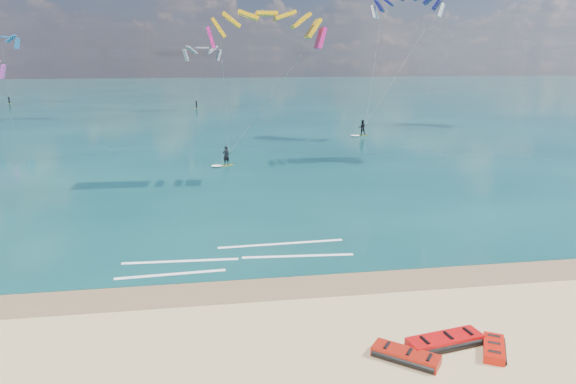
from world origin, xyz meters
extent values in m
plane|color=tan|center=(0.00, 40.00, 0.00)|extent=(320.00, 320.00, 0.00)
cube|color=brown|center=(0.00, 3.00, 0.00)|extent=(320.00, 2.40, 0.01)
cube|color=#093034|center=(0.00, 104.00, 0.02)|extent=(320.00, 200.00, 0.04)
cube|color=#AFC517|center=(-0.04, 28.29, 0.07)|extent=(1.35, 0.94, 0.06)
imported|color=black|center=(-0.04, 28.29, 0.95)|extent=(0.75, 0.65, 1.73)
cylinder|color=black|center=(0.25, 28.00, 1.20)|extent=(0.49, 0.27, 0.04)
cube|color=#8CB71B|center=(16.98, 43.38, 0.07)|extent=(1.52, 0.88, 0.06)
imported|color=black|center=(16.98, 43.38, 1.02)|extent=(0.97, 0.80, 1.85)
cylinder|color=black|center=(17.30, 43.06, 1.34)|extent=(0.57, 0.22, 0.04)
cube|color=white|center=(-3.33, 5.00, 0.04)|extent=(4.97, 0.51, 0.01)
cube|color=white|center=(2.75, 6.30, 0.04)|extent=(5.54, 0.64, 0.01)
cube|color=white|center=(2.17, 8.10, 0.04)|extent=(6.66, 0.48, 0.01)
cube|color=white|center=(-2.97, 6.49, 0.04)|extent=(5.57, 0.49, 0.01)
camera|label=1|loc=(-1.25, -17.07, 9.73)|focal=32.00mm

